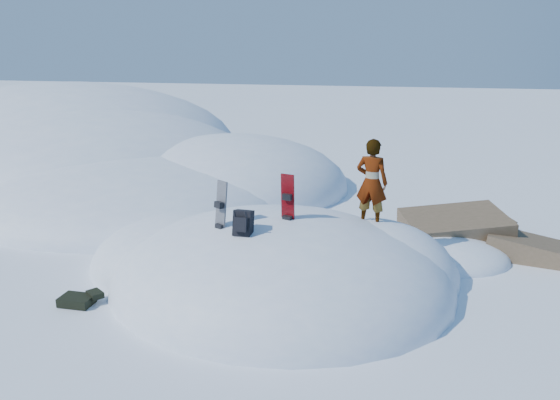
% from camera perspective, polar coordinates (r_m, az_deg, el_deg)
% --- Properties ---
extents(ground, '(120.00, 120.00, 0.00)m').
position_cam_1_polar(ground, '(11.27, -0.07, -8.94)').
color(ground, white).
rests_on(ground, ground).
extents(snow_mound, '(8.00, 6.00, 3.00)m').
position_cam_1_polar(snow_mound, '(11.52, -0.63, -8.37)').
color(snow_mound, white).
rests_on(snow_mound, ground).
extents(snow_ridge, '(21.50, 18.50, 6.40)m').
position_cam_1_polar(snow_ridge, '(24.08, -19.00, 3.57)').
color(snow_ridge, white).
rests_on(snow_ridge, ground).
extents(rock_outcrop, '(4.68, 4.41, 1.68)m').
position_cam_1_polar(rock_outcrop, '(13.84, 18.21, -4.91)').
color(rock_outcrop, brown).
rests_on(rock_outcrop, ground).
extents(snowboard_red, '(0.28, 0.20, 1.46)m').
position_cam_1_polar(snowboard_red, '(10.53, 0.81, -1.05)').
color(snowboard_red, '#AA0912').
rests_on(snowboard_red, snow_mound).
extents(snowboard_dark, '(0.33, 0.30, 1.46)m').
position_cam_1_polar(snowboard_dark, '(10.41, -6.27, -1.90)').
color(snowboard_dark, black).
rests_on(snowboard_dark, snow_mound).
extents(backpack, '(0.35, 0.40, 0.55)m').
position_cam_1_polar(backpack, '(9.95, -3.90, -2.43)').
color(backpack, black).
rests_on(backpack, snow_mound).
extents(gear_pile, '(0.78, 0.59, 0.21)m').
position_cam_1_polar(gear_pile, '(11.12, -20.19, -9.73)').
color(gear_pile, black).
rests_on(gear_pile, ground).
extents(person, '(0.74, 0.57, 1.80)m').
position_cam_1_polar(person, '(11.24, 9.56, 1.82)').
color(person, slate).
rests_on(person, snow_mound).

